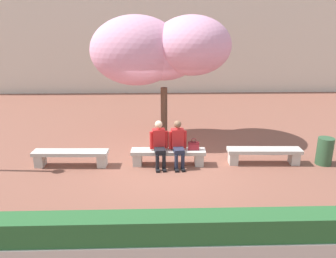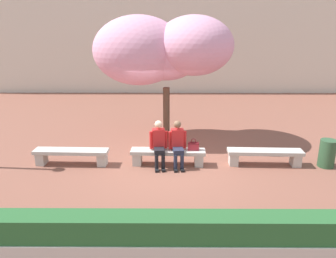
{
  "view_description": "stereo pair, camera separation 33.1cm",
  "coord_description": "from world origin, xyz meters",
  "px_view_note": "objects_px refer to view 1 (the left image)",
  "views": [
    {
      "loc": [
        -0.27,
        -8.53,
        3.78
      ],
      "look_at": [
        0.0,
        0.2,
        1.0
      ],
      "focal_mm": 35.0,
      "sensor_mm": 36.0,
      "label": 1
    },
    {
      "loc": [
        0.06,
        -8.54,
        3.78
      ],
      "look_at": [
        0.0,
        0.2,
        1.0
      ],
      "focal_mm": 35.0,
      "sensor_mm": 36.0,
      "label": 2
    }
  ],
  "objects_px": {
    "person_seated_left": "(159,142)",
    "person_seated_right": "(178,142)",
    "trash_bin": "(325,151)",
    "handbag": "(194,145)",
    "stone_bench_near_west": "(168,154)",
    "stone_bench_center": "(264,153)",
    "stone_bench_west_end": "(71,156)",
    "cherry_tree_main": "(161,50)"
  },
  "relations": [
    {
      "from": "person_seated_left",
      "to": "stone_bench_center",
      "type": "bearing_deg",
      "value": 1.02
    },
    {
      "from": "handbag",
      "to": "stone_bench_center",
      "type": "bearing_deg",
      "value": -0.13
    },
    {
      "from": "stone_bench_near_west",
      "to": "handbag",
      "type": "xyz_separation_m",
      "value": [
        0.71,
        0.0,
        0.27
      ]
    },
    {
      "from": "stone_bench_center",
      "to": "cherry_tree_main",
      "type": "relative_size",
      "value": 0.46
    },
    {
      "from": "person_seated_right",
      "to": "stone_bench_west_end",
      "type": "bearing_deg",
      "value": 178.98
    },
    {
      "from": "stone_bench_center",
      "to": "trash_bin",
      "type": "distance_m",
      "value": 1.7
    },
    {
      "from": "person_seated_left",
      "to": "trash_bin",
      "type": "height_order",
      "value": "person_seated_left"
    },
    {
      "from": "stone_bench_west_end",
      "to": "trash_bin",
      "type": "bearing_deg",
      "value": -0.66
    },
    {
      "from": "cherry_tree_main",
      "to": "person_seated_right",
      "type": "bearing_deg",
      "value": -79.65
    },
    {
      "from": "stone_bench_west_end",
      "to": "trash_bin",
      "type": "height_order",
      "value": "trash_bin"
    },
    {
      "from": "cherry_tree_main",
      "to": "stone_bench_center",
      "type": "bearing_deg",
      "value": -37.91
    },
    {
      "from": "cherry_tree_main",
      "to": "person_seated_left",
      "type": "bearing_deg",
      "value": -92.49
    },
    {
      "from": "stone_bench_near_west",
      "to": "trash_bin",
      "type": "distance_m",
      "value": 4.42
    },
    {
      "from": "stone_bench_west_end",
      "to": "person_seated_left",
      "type": "bearing_deg",
      "value": -1.23
    },
    {
      "from": "stone_bench_west_end",
      "to": "stone_bench_center",
      "type": "distance_m",
      "value": 5.44
    },
    {
      "from": "stone_bench_west_end",
      "to": "handbag",
      "type": "relative_size",
      "value": 6.17
    },
    {
      "from": "stone_bench_west_end",
      "to": "cherry_tree_main",
      "type": "bearing_deg",
      "value": 41.05
    },
    {
      "from": "stone_bench_near_west",
      "to": "stone_bench_center",
      "type": "distance_m",
      "value": 2.72
    },
    {
      "from": "person_seated_left",
      "to": "trash_bin",
      "type": "distance_m",
      "value": 4.68
    },
    {
      "from": "stone_bench_near_west",
      "to": "handbag",
      "type": "distance_m",
      "value": 0.76
    },
    {
      "from": "cherry_tree_main",
      "to": "trash_bin",
      "type": "height_order",
      "value": "cherry_tree_main"
    },
    {
      "from": "cherry_tree_main",
      "to": "stone_bench_west_end",
      "type": "bearing_deg",
      "value": -138.95
    },
    {
      "from": "person_seated_right",
      "to": "stone_bench_center",
      "type": "bearing_deg",
      "value": 1.24
    },
    {
      "from": "stone_bench_center",
      "to": "trash_bin",
      "type": "relative_size",
      "value": 2.68
    },
    {
      "from": "stone_bench_center",
      "to": "handbag",
      "type": "relative_size",
      "value": 6.17
    },
    {
      "from": "person_seated_left",
      "to": "person_seated_right",
      "type": "relative_size",
      "value": 1.0
    },
    {
      "from": "stone_bench_near_west",
      "to": "cherry_tree_main",
      "type": "distance_m",
      "value": 3.52
    },
    {
      "from": "stone_bench_center",
      "to": "cherry_tree_main",
      "type": "distance_m",
      "value": 4.54
    },
    {
      "from": "handbag",
      "to": "trash_bin",
      "type": "height_order",
      "value": "handbag"
    },
    {
      "from": "stone_bench_center",
      "to": "stone_bench_near_west",
      "type": "bearing_deg",
      "value": 180.0
    },
    {
      "from": "person_seated_left",
      "to": "trash_bin",
      "type": "xyz_separation_m",
      "value": [
        4.66,
        -0.03,
        -0.31
      ]
    },
    {
      "from": "stone_bench_center",
      "to": "person_seated_left",
      "type": "bearing_deg",
      "value": -178.98
    },
    {
      "from": "stone_bench_west_end",
      "to": "person_seated_left",
      "type": "distance_m",
      "value": 2.5
    },
    {
      "from": "stone_bench_center",
      "to": "person_seated_right",
      "type": "bearing_deg",
      "value": -178.76
    },
    {
      "from": "stone_bench_west_end",
      "to": "person_seated_right",
      "type": "distance_m",
      "value": 3.01
    },
    {
      "from": "trash_bin",
      "to": "person_seated_left",
      "type": "bearing_deg",
      "value": 179.64
    },
    {
      "from": "handbag",
      "to": "stone_bench_near_west",
      "type": "bearing_deg",
      "value": -179.64
    },
    {
      "from": "person_seated_right",
      "to": "trash_bin",
      "type": "bearing_deg",
      "value": -0.4
    },
    {
      "from": "person_seated_left",
      "to": "trash_bin",
      "type": "bearing_deg",
      "value": -0.36
    },
    {
      "from": "person_seated_right",
      "to": "trash_bin",
      "type": "distance_m",
      "value": 4.16
    },
    {
      "from": "stone_bench_near_west",
      "to": "cherry_tree_main",
      "type": "height_order",
      "value": "cherry_tree_main"
    },
    {
      "from": "person_seated_left",
      "to": "cherry_tree_main",
      "type": "xyz_separation_m",
      "value": [
        0.1,
        2.29,
        2.33
      ]
    }
  ]
}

